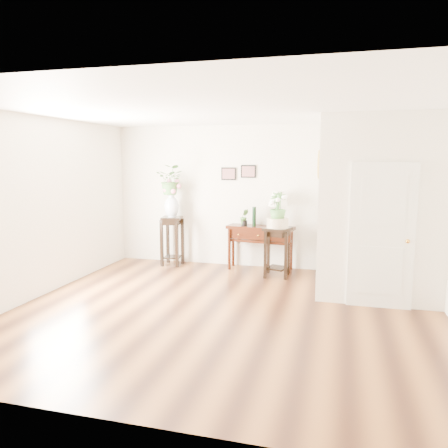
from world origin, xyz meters
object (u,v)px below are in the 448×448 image
(table_lamp, at_px, (278,209))
(plant_stand_b, at_px, (277,252))
(console_table, at_px, (260,248))
(plant_stand_a, at_px, (172,241))

(table_lamp, xyz_separation_m, plant_stand_b, (0.05, -0.43, -0.75))
(console_table, bearing_deg, plant_stand_a, -169.31)
(plant_stand_b, bearing_deg, console_table, 132.25)
(table_lamp, relative_size, plant_stand_b, 0.76)
(plant_stand_b, bearing_deg, plant_stand_a, 171.36)
(table_lamp, distance_m, plant_stand_a, 2.25)
(console_table, height_order, plant_stand_a, plant_stand_a)
(table_lamp, bearing_deg, plant_stand_a, -177.44)
(console_table, xyz_separation_m, plant_stand_a, (-1.79, -0.10, 0.07))
(console_table, relative_size, plant_stand_b, 1.42)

